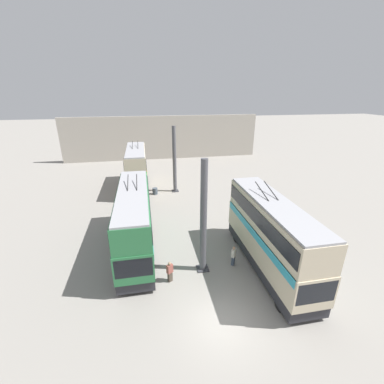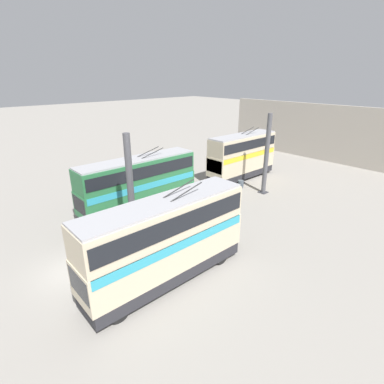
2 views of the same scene
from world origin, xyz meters
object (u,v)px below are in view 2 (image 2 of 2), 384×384
object	(u,v)px
bus_right_near	(139,182)
bus_right_mid	(242,154)
bus_left_far	(166,237)
person_by_left_row	(154,248)
oil_drum	(241,184)
person_by_right_row	(108,227)

from	to	relation	value
bus_right_near	bus_right_mid	distance (m)	14.39
bus_left_far	bus_right_near	world-z (taller)	bus_left_far
bus_right_near	person_by_left_row	bearing A→B (deg)	-116.23
bus_right_mid	oil_drum	bearing A→B (deg)	-140.89
bus_right_near	person_by_right_row	world-z (taller)	bus_right_near
bus_right_mid	person_by_right_row	size ratio (longest dim) A/B	6.19
person_by_left_row	oil_drum	xyz separation A→B (m)	(15.28, 4.97, -0.42)
bus_right_mid	oil_drum	xyz separation A→B (m)	(-2.59, -2.11, -2.60)
person_by_left_row	person_by_right_row	size ratio (longest dim) A/B	1.02
bus_left_far	person_by_right_row	distance (m)	7.52
person_by_right_row	bus_right_near	bearing A→B (deg)	-6.54
bus_right_mid	oil_drum	distance (m)	4.24
bus_left_far	bus_right_mid	size ratio (longest dim) A/B	1.11
person_by_left_row	person_by_right_row	world-z (taller)	person_by_left_row
bus_right_mid	person_by_left_row	bearing A→B (deg)	-158.39
bus_right_mid	person_by_left_row	xyz separation A→B (m)	(-17.87, -7.08, -2.18)
bus_left_far	person_by_left_row	xyz separation A→B (m)	(0.70, 2.38, -2.16)
oil_drum	bus_right_mid	bearing A→B (deg)	39.11
bus_right_mid	oil_drum	world-z (taller)	bus_right_mid
bus_right_near	bus_right_mid	size ratio (longest dim) A/B	1.16
bus_left_far	oil_drum	distance (m)	17.77
bus_right_near	person_by_left_row	world-z (taller)	bus_right_near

